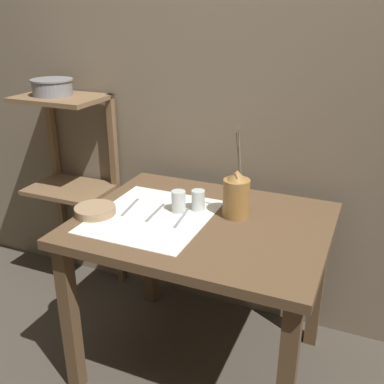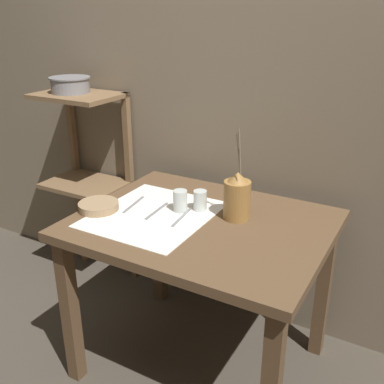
{
  "view_description": "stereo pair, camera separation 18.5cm",
  "coord_description": "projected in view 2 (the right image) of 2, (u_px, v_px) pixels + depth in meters",
  "views": [
    {
      "loc": [
        0.63,
        -1.57,
        1.59
      ],
      "look_at": [
        -0.05,
        0.0,
        0.88
      ],
      "focal_mm": 42.0,
      "sensor_mm": 36.0,
      "label": 1
    },
    {
      "loc": [
        0.79,
        -1.49,
        1.59
      ],
      "look_at": [
        -0.05,
        0.0,
        0.88
      ],
      "focal_mm": 42.0,
      "sensor_mm": 36.0,
      "label": 2
    }
  ],
  "objects": [
    {
      "name": "ground_plane",
      "position": [
        201.0,
        362.0,
        2.17
      ],
      "size": [
        12.0,
        12.0,
        0.0
      ],
      "primitive_type": "plane",
      "color": "#473F35"
    },
    {
      "name": "stone_wall_back",
      "position": [
        255.0,
        95.0,
        2.13
      ],
      "size": [
        7.0,
        0.06,
        2.4
      ],
      "color": "#7A6B56",
      "rests_on": "ground_plane"
    },
    {
      "name": "wooden_table",
      "position": [
        202.0,
        243.0,
        1.92
      ],
      "size": [
        1.04,
        0.83,
        0.76
      ],
      "color": "brown",
      "rests_on": "ground_plane"
    },
    {
      "name": "wooden_shelf_unit",
      "position": [
        88.0,
        156.0,
        2.57
      ],
      "size": [
        0.45,
        0.33,
        1.16
      ],
      "color": "brown",
      "rests_on": "ground_plane"
    },
    {
      "name": "linen_cloth",
      "position": [
        154.0,
        214.0,
        1.93
      ],
      "size": [
        0.47,
        0.54,
        0.0
      ],
      "color": "white",
      "rests_on": "wooden_table"
    },
    {
      "name": "pitcher_with_flowers",
      "position": [
        237.0,
        197.0,
        1.86
      ],
      "size": [
        0.11,
        0.11,
        0.39
      ],
      "color": "olive",
      "rests_on": "wooden_table"
    },
    {
      "name": "wooden_bowl",
      "position": [
        99.0,
        206.0,
        1.97
      ],
      "size": [
        0.18,
        0.18,
        0.04
      ],
      "color": "#9E7F5B",
      "rests_on": "wooden_table"
    },
    {
      "name": "glass_tumbler_near",
      "position": [
        180.0,
        201.0,
        1.94
      ],
      "size": [
        0.06,
        0.06,
        0.09
      ],
      "color": "silver",
      "rests_on": "wooden_table"
    },
    {
      "name": "glass_tumbler_far",
      "position": [
        200.0,
        200.0,
        1.95
      ],
      "size": [
        0.06,
        0.06,
        0.09
      ],
      "color": "silver",
      "rests_on": "wooden_table"
    },
    {
      "name": "fork_inner",
      "position": [
        134.0,
        204.0,
        2.02
      ],
      "size": [
        0.04,
        0.19,
        0.0
      ],
      "color": "gray",
      "rests_on": "wooden_table"
    },
    {
      "name": "fork_outer",
      "position": [
        157.0,
        211.0,
        1.96
      ],
      "size": [
        0.02,
        0.19,
        0.0
      ],
      "color": "gray",
      "rests_on": "wooden_table"
    },
    {
      "name": "knife_center",
      "position": [
        182.0,
        217.0,
        1.9
      ],
      "size": [
        0.03,
        0.19,
        0.0
      ],
      "color": "gray",
      "rests_on": "wooden_table"
    },
    {
      "name": "metal_pot_large",
      "position": [
        70.0,
        84.0,
        2.4
      ],
      "size": [
        0.22,
        0.22,
        0.08
      ],
      "color": "gray",
      "rests_on": "wooden_shelf_unit"
    }
  ]
}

